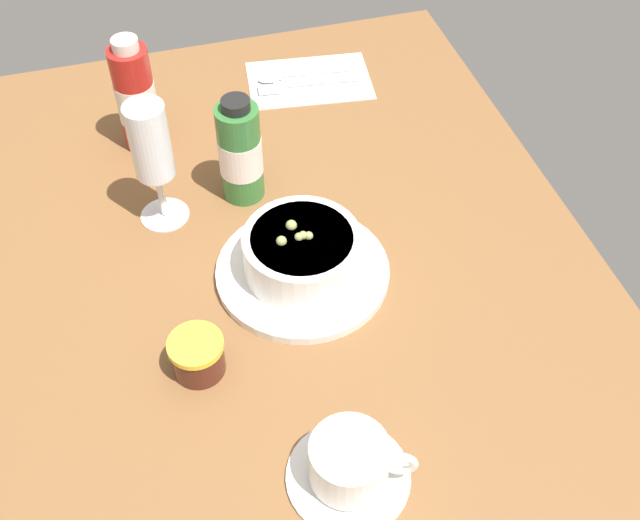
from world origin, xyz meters
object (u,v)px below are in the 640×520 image
(sauce_bottle_red, at_px, (136,98))
(porridge_bowl, at_px, (302,257))
(jam_jar, at_px, (197,356))
(wine_glass, at_px, (151,148))
(cutlery_setting, at_px, (307,80))
(coffee_cup, at_px, (350,464))
(sauce_bottle_green, at_px, (240,152))

(sauce_bottle_red, bearing_deg, porridge_bowl, -153.41)
(porridge_bowl, xyz_separation_m, jam_jar, (-0.10, 0.15, -0.01))
(porridge_bowl, bearing_deg, sauce_bottle_red, 26.59)
(wine_glass, relative_size, jam_jar, 2.88)
(jam_jar, height_order, sauce_bottle_red, sauce_bottle_red)
(porridge_bowl, xyz_separation_m, cutlery_setting, (0.39, -0.11, -0.03))
(jam_jar, bearing_deg, cutlery_setting, -27.81)
(porridge_bowl, height_order, sauce_bottle_red, sauce_bottle_red)
(coffee_cup, relative_size, jam_jar, 2.07)
(porridge_bowl, distance_m, sauce_bottle_red, 0.35)
(jam_jar, bearing_deg, porridge_bowl, -55.32)
(wine_glass, height_order, sauce_bottle_green, wine_glass)
(wine_glass, xyz_separation_m, sauce_bottle_red, (0.16, 0.00, -0.04))
(coffee_cup, height_order, sauce_bottle_red, sauce_bottle_red)
(cutlery_setting, relative_size, sauce_bottle_red, 1.19)
(jam_jar, bearing_deg, sauce_bottle_green, -22.19)
(sauce_bottle_red, bearing_deg, sauce_bottle_green, -140.70)
(porridge_bowl, distance_m, wine_glass, 0.23)
(cutlery_setting, distance_m, wine_glass, 0.37)
(jam_jar, xyz_separation_m, sauce_bottle_green, (0.27, -0.11, 0.05))
(coffee_cup, xyz_separation_m, sauce_bottle_green, (0.44, 0.01, 0.04))
(porridge_bowl, bearing_deg, jam_jar, 124.68)
(cutlery_setting, xyz_separation_m, coffee_cup, (-0.67, 0.14, 0.03))
(porridge_bowl, height_order, wine_glass, wine_glass)
(sauce_bottle_green, bearing_deg, wine_glass, 97.50)
(jam_jar, height_order, sauce_bottle_green, sauce_bottle_green)
(porridge_bowl, distance_m, cutlery_setting, 0.41)
(porridge_bowl, relative_size, wine_glass, 1.20)
(wine_glass, bearing_deg, jam_jar, -179.66)
(cutlery_setting, distance_m, jam_jar, 0.56)
(cutlery_setting, relative_size, jam_jar, 3.33)
(coffee_cup, distance_m, sauce_bottle_green, 0.45)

